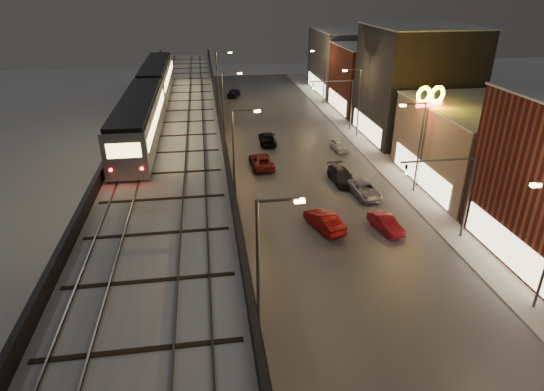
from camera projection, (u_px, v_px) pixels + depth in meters
road_surface at (311, 181)px, 47.47m from camera, size 17.00×120.00×0.06m
sidewalk_right at (402, 175)px, 48.80m from camera, size 4.00×120.00×0.14m
under_viaduct_pavement at (180, 189)px, 45.65m from camera, size 11.00×120.00×0.06m
elevated_viaduct at (173, 147)px, 40.44m from camera, size 9.00×100.00×6.30m
viaduct_trackbed at (172, 138)px, 40.22m from camera, size 8.40×100.00×0.32m
viaduct_parapet_streetside at (221, 131)px, 40.64m from camera, size 0.30×100.00×1.10m
viaduct_parapet_far at (121, 135)px, 39.47m from camera, size 0.30×100.00×1.10m
building_c at (480, 146)px, 45.28m from camera, size 12.20×15.20×8.16m
building_d at (415, 84)px, 58.30m from camera, size 12.20×13.20×14.16m
building_e at (375, 79)px, 71.68m from camera, size 12.20×12.20×10.16m
building_f at (349, 61)px, 83.98m from camera, size 12.20×16.20×11.16m
streetlight_left_1 at (263, 262)px, 24.50m from camera, size 2.57×0.28×9.00m
streetlight_left_2 at (237, 151)px, 40.60m from camera, size 2.57×0.28×9.00m
streetlight_right_2 at (418, 142)px, 42.91m from camera, size 2.56×0.28×9.00m
streetlight_left_3 at (225, 103)px, 56.69m from camera, size 2.57×0.28×9.00m
streetlight_right_3 at (357, 98)px, 59.01m from camera, size 2.56×0.28×9.00m
streetlight_left_4 at (219, 76)px, 72.79m from camera, size 2.57×0.28×9.00m
streetlight_right_4 at (323, 73)px, 75.10m from camera, size 2.56×0.28×9.00m
traffic_light_rig_a at (456, 188)px, 35.05m from camera, size 6.10×0.34×7.00m
traffic_light_rig_b at (344, 99)px, 61.88m from camera, size 6.10×0.34×7.00m
subway_train at (150, 95)px, 46.49m from camera, size 3.03×36.53×3.62m
car_near_white at (324, 221)px, 38.05m from camera, size 2.86×4.82×1.50m
car_mid_silver at (262, 162)px, 50.78m from camera, size 2.55×5.22×1.43m
car_mid_dark at (267, 139)px, 58.10m from camera, size 2.30×5.13×1.46m
car_far_white at (234, 93)px, 81.85m from camera, size 2.97×4.72×1.50m
car_onc_silver at (386, 224)px, 37.83m from camera, size 2.13×4.12×1.29m
car_onc_dark at (364, 190)px, 43.95m from camera, size 2.48×4.83×1.30m
car_onc_white at (342, 176)px, 46.96m from camera, size 2.27×5.04×1.43m
car_onc_red at (339, 146)px, 56.00m from camera, size 1.75×3.72×1.23m
sign_mcdonalds at (429, 106)px, 42.90m from camera, size 3.03×0.76×10.20m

